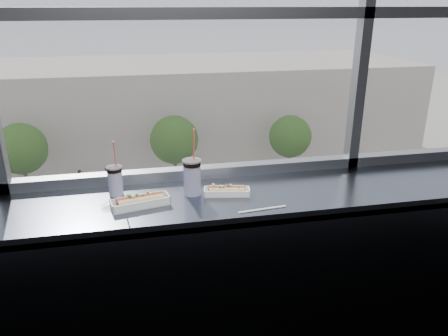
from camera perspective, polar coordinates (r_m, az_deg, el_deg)
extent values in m
plane|color=black|center=(2.80, -4.07, -11.74)|extent=(6.00, 0.00, 6.00)
cube|color=slate|center=(2.30, -3.46, -4.44)|extent=(6.00, 0.55, 0.06)
cube|color=slate|center=(2.37, -2.23, -18.54)|extent=(6.00, 0.04, 1.04)
cube|color=white|center=(2.22, -10.85, -4.82)|extent=(0.30, 0.15, 0.01)
cube|color=white|center=(2.22, -10.88, -4.37)|extent=(0.30, 0.15, 0.04)
cylinder|color=tan|center=(2.21, -10.89, -4.17)|extent=(0.23, 0.09, 0.05)
cylinder|color=maroon|center=(2.21, -10.92, -3.86)|extent=(0.24, 0.08, 0.03)
cube|color=white|center=(2.31, 0.37, -3.45)|extent=(0.25, 0.12, 0.01)
cube|color=white|center=(2.30, 0.37, -3.08)|extent=(0.25, 0.12, 0.03)
cylinder|color=tan|center=(2.30, 0.37, -2.92)|extent=(0.19, 0.08, 0.04)
cylinder|color=maroon|center=(2.30, 0.37, -2.67)|extent=(0.20, 0.06, 0.03)
cylinder|color=white|center=(2.35, -14.01, -1.72)|extent=(0.07, 0.07, 0.15)
cylinder|color=black|center=(2.33, -14.15, -0.20)|extent=(0.08, 0.08, 0.02)
cylinder|color=silver|center=(2.32, -14.18, 0.09)|extent=(0.08, 0.08, 0.01)
cylinder|color=#E94D3C|center=(2.29, -14.06, 1.64)|extent=(0.01, 0.04, 0.16)
cylinder|color=white|center=(2.29, -4.18, -1.29)|extent=(0.09, 0.09, 0.18)
cylinder|color=black|center=(2.26, -4.23, 0.60)|extent=(0.09, 0.09, 0.02)
cylinder|color=silver|center=(2.26, -4.24, 0.96)|extent=(0.10, 0.10, 0.01)
cylinder|color=#E94D3C|center=(2.23, -3.95, 2.90)|extent=(0.01, 0.05, 0.19)
cylinder|color=white|center=(2.15, 5.03, -5.39)|extent=(0.25, 0.03, 0.01)
ellipsoid|color=silver|center=(2.24, -14.50, -4.72)|extent=(0.10, 0.07, 0.03)
plane|color=#AEA99A|center=(47.66, -10.89, 4.53)|extent=(120.00, 120.00, 0.00)
cube|color=black|center=(25.86, -9.56, -9.75)|extent=(80.00, 10.00, 0.06)
cube|color=#AEA99A|center=(33.02, -10.21, -2.79)|extent=(80.00, 6.00, 0.04)
cube|color=#BBAFA1|center=(41.34, -11.07, 7.77)|extent=(50.00, 14.00, 8.00)
imported|color=#44598A|center=(26.64, 25.21, -7.78)|extent=(3.70, 7.14, 2.28)
imported|color=#5D1014|center=(21.97, -4.72, -12.17)|extent=(3.40, 6.64, 2.12)
imported|color=white|center=(22.73, 5.44, -11.29)|extent=(2.60, 5.79, 1.90)
imported|color=#AEA696|center=(31.92, 14.16, -2.06)|extent=(2.62, 5.73, 1.87)
imported|color=#66605B|center=(33.35, -18.26, -1.32)|extent=(0.93, 0.70, 2.09)
imported|color=#66605B|center=(33.04, -15.02, -1.09)|extent=(0.97, 0.73, 2.18)
imported|color=#66605B|center=(34.11, 8.10, 0.02)|extent=(0.68, 0.91, 2.05)
cylinder|color=#47382B|center=(33.46, -24.36, -1.66)|extent=(0.26, 0.26, 2.65)
sphere|color=#325E19|center=(32.69, -24.99, 2.28)|extent=(3.53, 3.53, 3.53)
cylinder|color=#47382B|center=(32.63, -6.34, -0.39)|extent=(0.26, 0.26, 2.65)
sphere|color=#325E19|center=(31.84, -6.51, 3.69)|extent=(3.53, 3.53, 3.53)
cylinder|color=#47382B|center=(34.51, 8.43, 0.53)|extent=(0.24, 0.24, 2.45)
sphere|color=#325E19|center=(33.81, 8.63, 4.09)|extent=(3.26, 3.26, 3.26)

